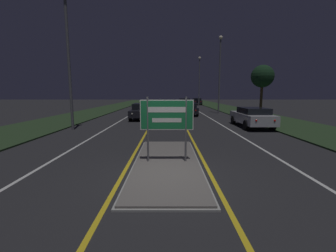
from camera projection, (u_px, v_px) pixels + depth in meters
name	position (u px, v px, depth m)	size (l,w,h in m)	color
ground_plane	(168.00, 175.00, 6.81)	(160.00, 160.00, 0.00)	#232326
median_island	(168.00, 163.00, 7.84)	(2.28, 6.46, 0.10)	#999993
verge_left	(89.00, 114.00, 26.63)	(5.00, 100.00, 0.08)	#23381E
verge_right	(249.00, 114.00, 26.55)	(5.00, 100.00, 0.08)	#23381E
centre_line_yellow_left	(159.00, 111.00, 31.55)	(0.12, 70.00, 0.01)	gold
centre_line_yellow_right	(178.00, 111.00, 31.53)	(0.12, 70.00, 0.01)	gold
lane_line_white_left	(139.00, 111.00, 31.56)	(0.12, 70.00, 0.01)	silver
lane_line_white_right	(199.00, 111.00, 31.52)	(0.12, 70.00, 0.01)	silver
edge_line_white_left	(118.00, 111.00, 31.57)	(0.10, 70.00, 0.01)	silver
edge_line_white_right	(220.00, 111.00, 31.51)	(0.10, 70.00, 0.01)	silver
highway_sign	(168.00, 118.00, 7.60)	(1.81, 0.07, 2.23)	#56565B
streetlight_left_near	(69.00, 46.00, 14.37)	(0.48, 0.48, 8.71)	#56565B
streetlight_right_near	(221.00, 67.00, 26.68)	(0.45, 0.45, 9.10)	#56565B
streetlight_right_far	(200.00, 75.00, 43.54)	(0.49, 0.49, 9.38)	#56565B
car_receding_0	(253.00, 117.00, 16.15)	(2.00, 4.76, 1.42)	#B7B7BC
car_receding_1	(189.00, 109.00, 25.07)	(1.88, 4.84, 1.38)	black
car_receding_2	(185.00, 103.00, 38.38)	(2.03, 4.75, 1.58)	silver
car_receding_3	(198.00, 101.00, 47.16)	(1.94, 4.21, 1.41)	black
car_approaching_0	(143.00, 111.00, 21.34)	(2.01, 4.84, 1.47)	black
roadside_palm_right	(264.00, 77.00, 20.39)	(2.03, 2.03, 4.90)	#4C3823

